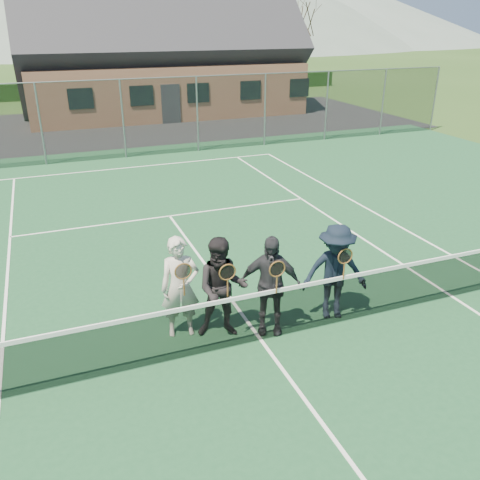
{
  "coord_description": "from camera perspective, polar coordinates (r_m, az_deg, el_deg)",
  "views": [
    {
      "loc": [
        -2.97,
        -6.64,
        5.05
      ],
      "look_at": [
        0.2,
        1.5,
        1.25
      ],
      "focal_mm": 38.0,
      "sensor_mm": 36.0,
      "label": 1
    }
  ],
  "objects": [
    {
      "name": "player_d",
      "position": [
        9.22,
        10.63,
        -3.55
      ],
      "size": [
        1.31,
        0.99,
        1.8
      ],
      "color": "black",
      "rests_on": "court_surface"
    },
    {
      "name": "court_surface",
      "position": [
        8.85,
        2.36,
        -11.23
      ],
      "size": [
        30.0,
        30.0,
        0.02
      ],
      "primitive_type": "cube",
      "color": "#1C4C2B",
      "rests_on": "ground"
    },
    {
      "name": "tree_c",
      "position": [
        39.96,
        -15.44,
        23.81
      ],
      "size": [
        3.2,
        3.2,
        7.77
      ],
      "color": "#362613",
      "rests_on": "ground"
    },
    {
      "name": "player_a",
      "position": [
        8.62,
        -6.74,
        -5.29
      ],
      "size": [
        0.71,
        0.55,
        1.8
      ],
      "color": "beige",
      "rests_on": "court_surface"
    },
    {
      "name": "tree_e",
      "position": [
        44.85,
        7.28,
        24.28
      ],
      "size": [
        3.2,
        3.2,
        7.77
      ],
      "color": "#321C12",
      "rests_on": "ground"
    },
    {
      "name": "hedge_row",
      "position": [
        39.02,
        -17.41,
        15.86
      ],
      "size": [
        40.0,
        1.2,
        1.1
      ],
      "primitive_type": "cube",
      "color": "black",
      "rests_on": "ground"
    },
    {
      "name": "court_markings",
      "position": [
        8.84,
        2.36,
        -11.15
      ],
      "size": [
        11.03,
        23.83,
        0.01
      ],
      "color": "white",
      "rests_on": "court_surface"
    },
    {
      "name": "tarmac_carpark",
      "position": [
        27.14,
        -23.47,
        10.89
      ],
      "size": [
        40.0,
        12.0,
        0.01
      ],
      "primitive_type": "cube",
      "color": "black",
      "rests_on": "ground"
    },
    {
      "name": "hill_east",
      "position": [
        117.03,
        9.28,
        24.18
      ],
      "size": [
        90.0,
        90.0,
        14.0
      ],
      "primitive_type": "cone",
      "color": "slate",
      "rests_on": "ground"
    },
    {
      "name": "player_b",
      "position": [
        8.54,
        -2.01,
        -5.43
      ],
      "size": [
        1.05,
        0.93,
        1.8
      ],
      "color": "black",
      "rests_on": "court_surface"
    },
    {
      "name": "ground",
      "position": [
        27.28,
        -14.96,
        12.06
      ],
      "size": [
        220.0,
        220.0,
        0.0
      ],
      "primitive_type": "plane",
      "color": "#294719",
      "rests_on": "ground"
    },
    {
      "name": "tennis_net",
      "position": [
        8.56,
        2.42,
        -8.32
      ],
      "size": [
        11.68,
        0.08,
        1.1
      ],
      "color": "slate",
      "rests_on": "ground"
    },
    {
      "name": "perimeter_fence",
      "position": [
        20.66,
        -13.01,
        13.1
      ],
      "size": [
        30.07,
        0.07,
        3.02
      ],
      "color": "slate",
      "rests_on": "ground"
    },
    {
      "name": "tree_d",
      "position": [
        42.38,
        -0.61,
        24.5
      ],
      "size": [
        3.2,
        3.2,
        7.77
      ],
      "color": "#352013",
      "rests_on": "ground"
    },
    {
      "name": "clubhouse",
      "position": [
        31.44,
        -9.05,
        21.3
      ],
      "size": [
        15.6,
        8.2,
        7.7
      ],
      "color": "#9E6B4C",
      "rests_on": "ground"
    },
    {
      "name": "player_c",
      "position": [
        8.65,
        3.35,
        -5.06
      ],
      "size": [
        1.14,
        0.84,
        1.8
      ],
      "color": "#26272C",
      "rests_on": "court_surface"
    }
  ]
}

